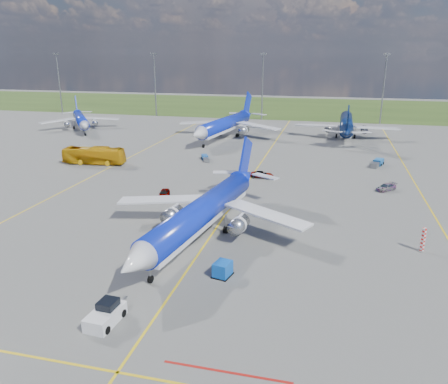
% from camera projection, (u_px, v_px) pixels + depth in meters
% --- Properties ---
extents(ground, '(400.00, 400.00, 0.00)m').
position_uv_depth(ground, '(196.00, 257.00, 51.30)').
color(ground, '#565654').
rests_on(ground, ground).
extents(grass_strip, '(400.00, 80.00, 0.01)m').
position_uv_depth(grass_strip, '(299.00, 107.00, 189.94)').
color(grass_strip, '#2D4719').
rests_on(grass_strip, ground).
extents(taxiway_lines, '(60.25, 160.00, 0.02)m').
position_uv_depth(taxiway_lines, '(244.00, 189.00, 76.87)').
color(taxiway_lines, yellow).
rests_on(taxiway_lines, ground).
extents(floodlight_masts, '(202.20, 0.50, 22.70)m').
position_uv_depth(floodlight_masts, '(321.00, 84.00, 146.85)').
color(floodlight_masts, slate).
rests_on(floodlight_masts, ground).
extents(warning_post, '(0.50, 0.50, 3.00)m').
position_uv_depth(warning_post, '(423.00, 240.00, 52.31)').
color(warning_post, red).
rests_on(warning_post, ground).
extents(bg_jet_nw, '(40.62, 42.40, 8.83)m').
position_uv_depth(bg_jet_nw, '(82.00, 130.00, 135.26)').
color(bg_jet_nw, '#0D23B7').
rests_on(bg_jet_nw, ground).
extents(bg_jet_nnw, '(38.34, 46.68, 11.04)m').
position_uv_depth(bg_jet_nnw, '(225.00, 138.00, 122.09)').
color(bg_jet_nnw, '#0D23B7').
rests_on(bg_jet_nnw, ground).
extents(bg_jet_n, '(31.05, 40.34, 10.42)m').
position_uv_depth(bg_jet_n, '(345.00, 136.00, 124.68)').
color(bg_jet_n, '#07173E').
rests_on(bg_jet_n, ground).
extents(main_airliner, '(34.52, 42.26, 10.07)m').
position_uv_depth(main_airliner, '(202.00, 237.00, 56.87)').
color(main_airliner, '#0D23B7').
rests_on(main_airliner, ground).
extents(pushback_tug, '(2.38, 5.71, 1.91)m').
position_uv_depth(pushback_tug, '(106.00, 314.00, 38.72)').
color(pushback_tug, silver).
rests_on(pushback_tug, ground).
extents(uld_container, '(1.99, 2.29, 1.59)m').
position_uv_depth(uld_container, '(223.00, 269.00, 46.76)').
color(uld_container, '#0D4FB9').
rests_on(uld_container, ground).
extents(apron_bus, '(13.51, 4.40, 3.70)m').
position_uv_depth(apron_bus, '(94.00, 155.00, 93.35)').
color(apron_bus, '#D7990C').
rests_on(apron_bus, ground).
extents(service_car_a, '(2.28, 4.09, 1.31)m').
position_uv_depth(service_car_a, '(164.00, 193.00, 72.20)').
color(service_car_a, '#999999').
rests_on(service_car_a, ground).
extents(service_car_b, '(4.44, 2.09, 1.23)m').
position_uv_depth(service_car_b, '(262.00, 175.00, 83.43)').
color(service_car_b, '#999999').
rests_on(service_car_b, ground).
extents(service_car_c, '(4.06, 4.17, 1.20)m').
position_uv_depth(service_car_c, '(386.00, 187.00, 75.69)').
color(service_car_c, '#999999').
rests_on(service_car_c, ground).
extents(baggage_tug_c, '(2.95, 4.57, 1.01)m').
position_uv_depth(baggage_tug_c, '(205.00, 158.00, 97.03)').
color(baggage_tug_c, '#19509A').
rests_on(baggage_tug_c, ground).
extents(baggage_tug_e, '(3.23, 5.73, 1.25)m').
position_uv_depth(baggage_tug_e, '(377.00, 163.00, 92.15)').
color(baggage_tug_e, '#1A5AA1').
rests_on(baggage_tug_e, ground).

